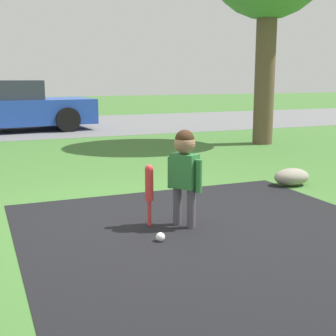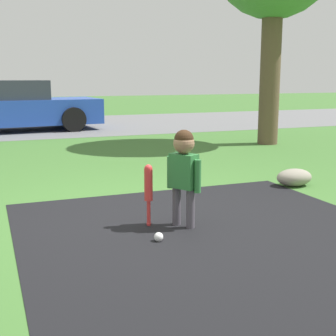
% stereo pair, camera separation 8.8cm
% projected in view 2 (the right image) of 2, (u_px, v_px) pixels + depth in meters
% --- Properties ---
extents(ground_plane, '(60.00, 60.00, 0.00)m').
position_uv_depth(ground_plane, '(147.00, 217.00, 4.70)').
color(ground_plane, '#3D6B2D').
extents(street_strip, '(40.00, 6.00, 0.01)m').
position_uv_depth(street_strip, '(40.00, 126.00, 13.39)').
color(street_strip, slate).
rests_on(street_strip, ground).
extents(child, '(0.25, 0.33, 0.92)m').
position_uv_depth(child, '(184.00, 165.00, 4.31)').
color(child, '#4C4751').
rests_on(child, ground).
extents(baseball_bat, '(0.08, 0.08, 0.59)m').
position_uv_depth(baseball_bat, '(148.00, 187.00, 4.37)').
color(baseball_bat, red).
rests_on(baseball_bat, ground).
extents(sports_ball, '(0.08, 0.08, 0.08)m').
position_uv_depth(sports_ball, '(159.00, 237.00, 4.01)').
color(sports_ball, white).
rests_on(sports_ball, ground).
extents(parked_car, '(4.48, 2.16, 1.31)m').
position_uv_depth(parked_car, '(11.00, 107.00, 12.09)').
color(parked_car, '#2347AD').
rests_on(parked_car, ground).
extents(edging_rock, '(0.49, 0.34, 0.22)m').
position_uv_depth(edging_rock, '(294.00, 177.00, 6.05)').
color(edging_rock, gray).
rests_on(edging_rock, ground).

